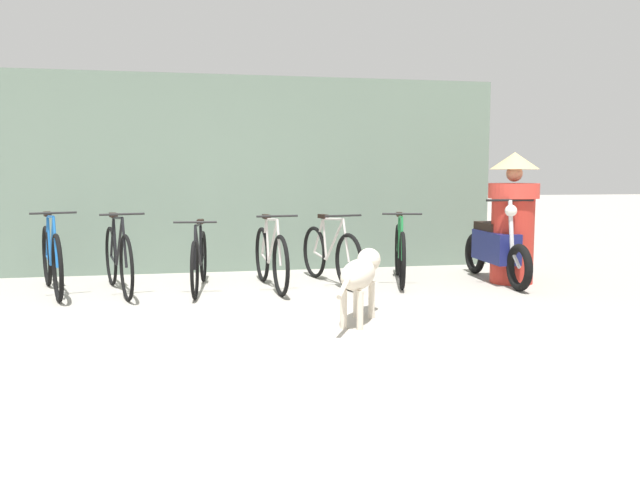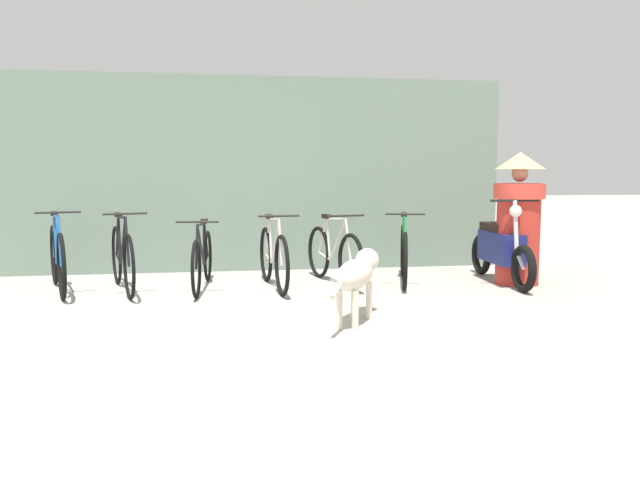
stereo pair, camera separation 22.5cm
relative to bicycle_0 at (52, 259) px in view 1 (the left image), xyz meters
The scene contains 11 objects.
ground_plane 2.98m from the bicycle_0, 47.61° to the right, with size 60.00×60.00×0.00m, color #9E998E.
shop_wall_back 2.54m from the bicycle_0, 32.54° to the left, with size 7.50×0.20×2.63m.
bicycle_0 is the anchor object (origin of this frame).
bicycle_1 0.73m from the bicycle_0, ahead, with size 0.58×1.68×0.91m.
bicycle_2 1.61m from the bicycle_0, ahead, with size 0.46×1.71×0.82m.
bicycle_3 2.42m from the bicycle_0, ahead, with size 0.46×1.64×0.88m.
bicycle_4 3.16m from the bicycle_0, ahead, with size 0.51×1.60×0.86m.
bicycle_5 4.02m from the bicycle_0, ahead, with size 0.56×1.64×0.87m.
motorcycle 5.19m from the bicycle_0, ahead, with size 0.58×1.81×1.03m.
stray_dog 3.59m from the bicycle_0, 32.52° to the right, with size 0.68×1.14×0.62m.
person_in_robes 5.37m from the bicycle_0, ahead, with size 0.73×0.73×1.58m.
Camera 1 is at (-0.36, -5.10, 1.33)m, focal length 35.00 mm.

